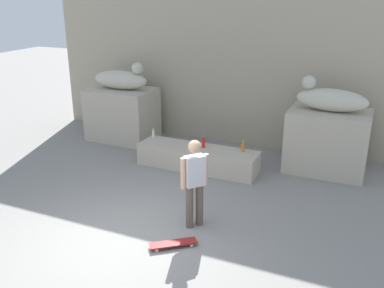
# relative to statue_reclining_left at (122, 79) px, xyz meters

# --- Properties ---
(ground_plane) EXTENTS (40.00, 40.00, 0.00)m
(ground_plane) POSITION_rel_statue_reclining_left_xyz_m (2.79, -4.74, -1.75)
(ground_plane) COLOR gray
(facade_wall) EXTENTS (10.74, 0.60, 5.01)m
(facade_wall) POSITION_rel_statue_reclining_left_xyz_m (2.79, 1.24, 0.75)
(facade_wall) COLOR #A69B85
(facade_wall) RESTS_ON ground_plane
(pedestal_left) EXTENTS (1.83, 1.28, 1.47)m
(pedestal_left) POSITION_rel_statue_reclining_left_xyz_m (-0.04, -0.00, -1.02)
(pedestal_left) COLOR #B7AD99
(pedestal_left) RESTS_ON ground_plane
(pedestal_right) EXTENTS (1.83, 1.28, 1.47)m
(pedestal_right) POSITION_rel_statue_reclining_left_xyz_m (5.62, -0.00, -1.02)
(pedestal_right) COLOR #B7AD99
(pedestal_right) RESTS_ON ground_plane
(statue_reclining_left) EXTENTS (1.62, 0.63, 0.78)m
(statue_reclining_left) POSITION_rel_statue_reclining_left_xyz_m (0.00, 0.00, 0.00)
(statue_reclining_left) COLOR beige
(statue_reclining_left) RESTS_ON pedestal_left
(statue_reclining_right) EXTENTS (1.63, 0.64, 0.78)m
(statue_reclining_right) POSITION_rel_statue_reclining_left_xyz_m (5.59, 0.00, 0.00)
(statue_reclining_right) COLOR beige
(statue_reclining_right) RESTS_ON pedestal_right
(ledge_block) EXTENTS (2.93, 0.78, 0.53)m
(ledge_block) POSITION_rel_statue_reclining_left_xyz_m (2.79, -1.15, -1.49)
(ledge_block) COLOR #B7AD99
(ledge_block) RESTS_ON ground_plane
(skater) EXTENTS (0.39, 0.43, 1.67)m
(skater) POSITION_rel_statue_reclining_left_xyz_m (3.79, -3.64, -0.83)
(skater) COLOR brown
(skater) RESTS_ON ground_plane
(skateboard) EXTENTS (0.75, 0.65, 0.08)m
(skateboard) POSITION_rel_statue_reclining_left_xyz_m (3.74, -4.42, -1.69)
(skateboard) COLOR maroon
(skateboard) RESTS_ON ground_plane
(bottle_orange) EXTENTS (0.07, 0.07, 0.26)m
(bottle_orange) POSITION_rel_statue_reclining_left_xyz_m (3.85, -0.94, -1.12)
(bottle_orange) COLOR orange
(bottle_orange) RESTS_ON ledge_block
(bottle_clear) EXTENTS (0.06, 0.06, 0.26)m
(bottle_clear) POSITION_rel_statue_reclining_left_xyz_m (1.48, -0.94, -1.12)
(bottle_clear) COLOR silver
(bottle_clear) RESTS_ON ledge_block
(bottle_red) EXTENTS (0.08, 0.08, 0.28)m
(bottle_red) POSITION_rel_statue_reclining_left_xyz_m (2.91, -1.07, -1.11)
(bottle_red) COLOR red
(bottle_red) RESTS_ON ledge_block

